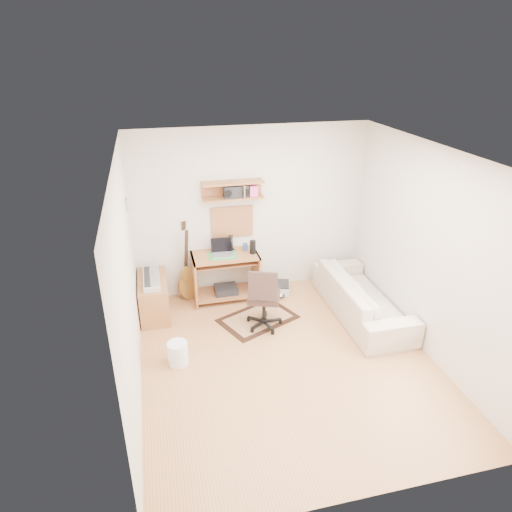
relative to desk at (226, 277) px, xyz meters
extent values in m
cube|color=tan|center=(0.47, -1.73, -0.38)|extent=(3.60, 4.00, 0.01)
cube|color=white|center=(0.47, -1.73, 2.23)|extent=(3.60, 4.00, 0.01)
cube|color=beige|center=(0.47, 0.28, 0.93)|extent=(3.60, 0.01, 2.60)
cube|color=beige|center=(-1.33, -1.73, 0.93)|extent=(0.01, 4.00, 2.60)
cube|color=beige|center=(2.28, -1.73, 0.93)|extent=(0.01, 4.00, 2.60)
cube|color=#A5683A|center=(0.17, 0.15, 1.32)|extent=(0.90, 0.25, 0.26)
cube|color=#A27751|center=(0.17, 0.25, 0.79)|extent=(0.64, 0.03, 0.49)
cube|color=#4C8CBF|center=(-1.32, -0.23, 1.34)|extent=(0.02, 0.20, 0.15)
cylinder|color=black|center=(0.42, -0.05, 0.48)|extent=(0.09, 0.09, 0.21)
cylinder|color=#2F4C8E|center=(0.34, 0.10, 0.43)|extent=(0.07, 0.07, 0.11)
cube|color=black|center=(0.21, 0.15, 1.30)|extent=(0.36, 0.16, 0.19)
cube|color=#C8B486|center=(0.34, -0.71, -0.37)|extent=(1.24, 1.07, 0.01)
cube|color=#A5683A|center=(-1.11, -0.19, -0.10)|extent=(0.40, 0.90, 0.55)
cube|color=#B2B5BA|center=(-1.11, -0.19, 0.21)|extent=(0.23, 0.74, 0.06)
cylinder|color=white|center=(-0.86, -1.46, -0.22)|extent=(0.32, 0.32, 0.30)
cube|color=#A5A8AA|center=(0.82, -0.01, -0.29)|extent=(0.48, 0.41, 0.15)
imported|color=#C3B39B|center=(1.85, -0.93, 0.02)|extent=(0.59, 2.01, 0.79)
camera|label=1|loc=(-0.99, -6.15, 3.27)|focal=31.90mm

